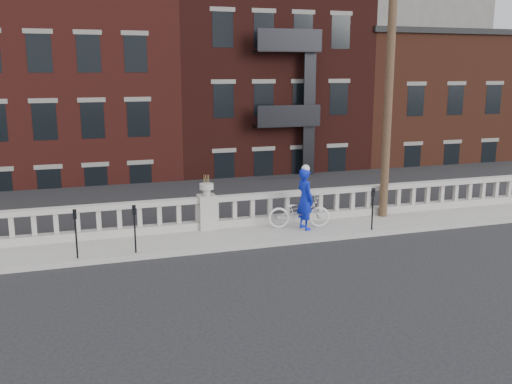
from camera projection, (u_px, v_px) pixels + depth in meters
ground at (243, 274)px, 14.69m from camera, size 120.00×120.00×0.00m
sidewalk at (215, 239)px, 17.46m from camera, size 32.00×2.20×0.15m
balustrade at (207, 214)px, 18.22m from camera, size 28.00×0.34×1.03m
planter_pedestal at (207, 208)px, 18.18m from camera, size 0.55×0.55×1.76m
lower_level at (145, 111)px, 35.71m from camera, size 80.00×44.00×20.80m
utility_pole at (390, 67)px, 18.82m from camera, size 1.60×0.28×10.00m
parking_meter_a at (76, 228)px, 15.24m from camera, size 0.10×0.09×1.36m
parking_meter_b at (135, 223)px, 15.72m from camera, size 0.10×0.09×1.36m
parking_meter_c at (373, 204)px, 17.98m from camera, size 0.10×0.09×1.36m
bicycle at (299, 212)px, 18.34m from camera, size 2.10×1.12×1.05m
cyclist at (305, 199)px, 18.07m from camera, size 0.59×0.79×1.97m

